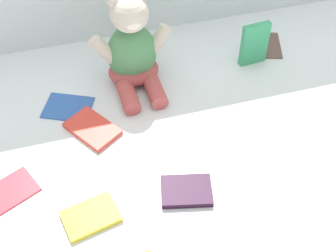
{
  "coord_description": "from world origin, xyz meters",
  "views": [
    {
      "loc": [
        -0.2,
        -0.78,
        0.88
      ],
      "look_at": [
        -0.01,
        -0.1,
        0.1
      ],
      "focal_mm": 48.01,
      "sensor_mm": 36.0,
      "label": 1
    }
  ],
  "objects_px": {
    "teddy_bear": "(133,51)",
    "book_case_1": "(92,129)",
    "book_case_5": "(10,190)",
    "book_case_2": "(188,191)",
    "book_case_6": "(265,45)",
    "book_case_8": "(68,107)",
    "book_case_7": "(254,44)",
    "book_case_4": "(91,216)"
  },
  "relations": [
    {
      "from": "teddy_bear",
      "to": "book_case_1",
      "type": "relative_size",
      "value": 2.05
    },
    {
      "from": "book_case_5",
      "to": "book_case_2",
      "type": "bearing_deg",
      "value": -131.31
    },
    {
      "from": "book_case_6",
      "to": "book_case_8",
      "type": "relative_size",
      "value": 1.02
    },
    {
      "from": "book_case_8",
      "to": "book_case_1",
      "type": "bearing_deg",
      "value": -127.79
    },
    {
      "from": "book_case_7",
      "to": "book_case_5",
      "type": "bearing_deg",
      "value": -163.28
    },
    {
      "from": "book_case_8",
      "to": "book_case_5",
      "type": "bearing_deg",
      "value": 170.33
    },
    {
      "from": "book_case_1",
      "to": "book_case_5",
      "type": "bearing_deg",
      "value": -0.63
    },
    {
      "from": "book_case_1",
      "to": "book_case_2",
      "type": "height_order",
      "value": "book_case_2"
    },
    {
      "from": "teddy_bear",
      "to": "book_case_6",
      "type": "relative_size",
      "value": 2.2
    },
    {
      "from": "book_case_1",
      "to": "book_case_5",
      "type": "distance_m",
      "value": 0.26
    },
    {
      "from": "teddy_bear",
      "to": "book_case_2",
      "type": "relative_size",
      "value": 2.4
    },
    {
      "from": "book_case_2",
      "to": "book_case_5",
      "type": "bearing_deg",
      "value": 86.82
    },
    {
      "from": "book_case_2",
      "to": "book_case_6",
      "type": "bearing_deg",
      "value": -28.17
    },
    {
      "from": "book_case_4",
      "to": "book_case_2",
      "type": "bearing_deg",
      "value": 79.46
    },
    {
      "from": "book_case_6",
      "to": "teddy_bear",
      "type": "bearing_deg",
      "value": 23.76
    },
    {
      "from": "book_case_4",
      "to": "book_case_5",
      "type": "xyz_separation_m",
      "value": [
        -0.17,
        0.12,
        -0.0
      ]
    },
    {
      "from": "book_case_1",
      "to": "book_case_8",
      "type": "bearing_deg",
      "value": -95.87
    },
    {
      "from": "teddy_bear",
      "to": "book_case_7",
      "type": "xyz_separation_m",
      "value": [
        0.36,
        -0.02,
        -0.04
      ]
    },
    {
      "from": "teddy_bear",
      "to": "book_case_5",
      "type": "xyz_separation_m",
      "value": [
        -0.37,
        -0.3,
        -0.1
      ]
    },
    {
      "from": "book_case_8",
      "to": "teddy_bear",
      "type": "bearing_deg",
      "value": -47.94
    },
    {
      "from": "book_case_8",
      "to": "book_case_6",
      "type": "bearing_deg",
      "value": -55.58
    },
    {
      "from": "book_case_6",
      "to": "book_case_8",
      "type": "distance_m",
      "value": 0.65
    },
    {
      "from": "book_case_4",
      "to": "book_case_7",
      "type": "bearing_deg",
      "value": 114.03
    },
    {
      "from": "book_case_1",
      "to": "book_case_2",
      "type": "distance_m",
      "value": 0.31
    },
    {
      "from": "book_case_1",
      "to": "book_case_7",
      "type": "relative_size",
      "value": 1.02
    },
    {
      "from": "book_case_7",
      "to": "book_case_1",
      "type": "bearing_deg",
      "value": -168.65
    },
    {
      "from": "book_case_1",
      "to": "book_case_7",
      "type": "distance_m",
      "value": 0.54
    },
    {
      "from": "book_case_8",
      "to": "book_case_7",
      "type": "bearing_deg",
      "value": -60.42
    },
    {
      "from": "teddy_bear",
      "to": "book_case_6",
      "type": "distance_m",
      "value": 0.45
    },
    {
      "from": "book_case_5",
      "to": "book_case_7",
      "type": "height_order",
      "value": "book_case_7"
    },
    {
      "from": "teddy_bear",
      "to": "book_case_6",
      "type": "bearing_deg",
      "value": 4.76
    },
    {
      "from": "book_case_6",
      "to": "book_case_7",
      "type": "xyz_separation_m",
      "value": [
        -0.07,
        -0.06,
        0.06
      ]
    },
    {
      "from": "book_case_4",
      "to": "book_case_8",
      "type": "distance_m",
      "value": 0.36
    },
    {
      "from": "book_case_5",
      "to": "book_case_7",
      "type": "distance_m",
      "value": 0.78
    },
    {
      "from": "teddy_bear",
      "to": "book_case_2",
      "type": "height_order",
      "value": "teddy_bear"
    },
    {
      "from": "teddy_bear",
      "to": "book_case_5",
      "type": "height_order",
      "value": "teddy_bear"
    },
    {
      "from": "book_case_2",
      "to": "book_case_6",
      "type": "xyz_separation_m",
      "value": [
        0.4,
        0.46,
        -0.0
      ]
    },
    {
      "from": "book_case_2",
      "to": "book_case_8",
      "type": "distance_m",
      "value": 0.42
    },
    {
      "from": "book_case_2",
      "to": "book_case_5",
      "type": "distance_m",
      "value": 0.41
    },
    {
      "from": "book_case_4",
      "to": "book_case_7",
      "type": "distance_m",
      "value": 0.69
    },
    {
      "from": "book_case_4",
      "to": "book_case_6",
      "type": "relative_size",
      "value": 0.94
    },
    {
      "from": "book_case_2",
      "to": "book_case_5",
      "type": "xyz_separation_m",
      "value": [
        -0.4,
        0.12,
        -0.0
      ]
    }
  ]
}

